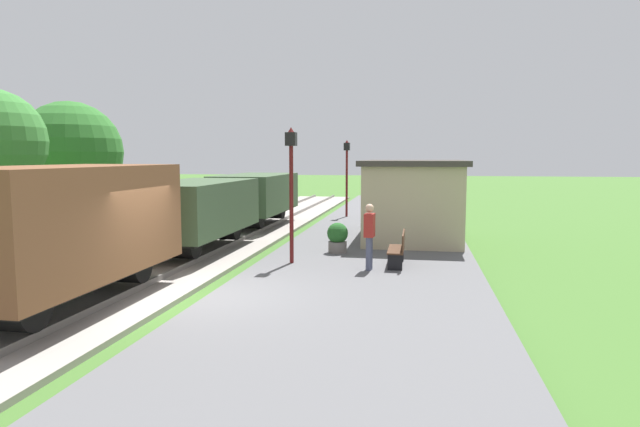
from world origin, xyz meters
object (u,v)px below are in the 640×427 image
Objects in this scene: station_hut at (413,199)px; bench_near_hut at (399,248)px; freight_train at (188,211)px; lamp_post_far at (347,164)px; lamp_post_near at (291,170)px; tree_trackside_far at (71,152)px; person_waiting at (369,234)px; potted_planter at (338,237)px.

station_hut is 5.27m from bench_near_hut.
freight_train is 7.90m from station_hut.
freight_train is at bearing -108.89° from lamp_post_far.
lamp_post_far is at bearing 90.00° from lamp_post_near.
lamp_post_near is 11.85m from tree_trackside_far.
lamp_post_far is (-2.18, 12.24, 1.62)m from person_waiting.
lamp_post_near reaches higher than station_hut.
potted_planter is (-2.22, -3.48, -0.93)m from station_hut.
station_hut is 7.27m from lamp_post_far.
person_waiting is 2.77m from lamp_post_near.
bench_near_hut is at bearing -41.75° from potted_planter.
freight_train is 11.10m from lamp_post_far.
potted_planter is (-1.90, 1.70, 0.00)m from bench_near_hut.
freight_train is 6.03m from person_waiting.
lamp_post_near reaches higher than potted_planter.
potted_planter is (-1.17, 2.36, -0.46)m from person_waiting.
lamp_post_far reaches higher than person_waiting.
freight_train is 5.24× the size of lamp_post_near.
lamp_post_far is (-3.23, 6.41, 1.15)m from station_hut.
station_hut reaches higher than person_waiting.
station_hut is 4.23m from potted_planter.
potted_planter is at bearing 60.99° from lamp_post_near.
station_hut is 6.31m from lamp_post_near.
bench_near_hut is (6.48, -1.16, -0.78)m from freight_train.
tree_trackside_far is (-10.45, -6.14, 0.54)m from lamp_post_far.
lamp_post_near is (-2.18, 0.54, 1.62)m from person_waiting.
bench_near_hut is 3.58m from lamp_post_near.
lamp_post_far is (-1.01, 9.89, 2.08)m from potted_planter.
lamp_post_near is (-2.91, -0.12, 2.08)m from bench_near_hut.
tree_trackside_far is (-13.68, 0.27, 1.69)m from station_hut.
person_waiting is 0.46× the size of lamp_post_near.
station_hut is at bearing 58.59° from lamp_post_near.
station_hut is (6.80, 4.02, 0.15)m from freight_train.
tree_trackside_far reaches higher than potted_planter.
potted_planter is 12.33m from tree_trackside_far.
person_waiting is at bearing -100.24° from station_hut.
bench_near_hut is 2.55m from potted_planter.
station_hut is 1.57× the size of lamp_post_far.
tree_trackside_far reaches higher than bench_near_hut.
freight_train is at bearing -173.28° from potted_planter.
person_waiting is at bearing -63.57° from potted_planter.
potted_planter is at bearing -84.18° from lamp_post_far.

